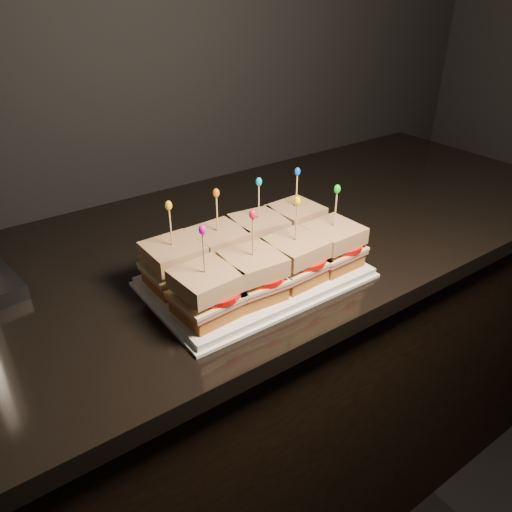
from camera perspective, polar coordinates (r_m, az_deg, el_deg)
cabinet at (r=1.30m, az=-13.93°, el=-20.54°), size 2.49×0.68×0.86m
granite_slab at (r=1.00m, az=-17.00°, el=-3.73°), size 2.53×0.72×0.04m
platter at (r=0.95m, az=0.00°, el=-2.42°), size 0.39×0.24×0.02m
platter_rim at (r=0.95m, az=0.00°, el=-2.73°), size 0.41×0.26×0.01m
sandwich_0_bread_bot at (r=0.92m, az=-9.20°, el=-2.45°), size 0.09×0.09×0.03m
sandwich_0_ham at (r=0.91m, az=-9.29°, el=-1.56°), size 0.10×0.10×0.01m
sandwich_0_cheese at (r=0.90m, az=-9.32°, el=-1.18°), size 0.10×0.10×0.01m
sandwich_0_tomato at (r=0.90m, az=-8.51°, el=-0.70°), size 0.09×0.09×0.01m
sandwich_0_bread_top at (r=0.89m, az=-9.47°, el=0.36°), size 0.09×0.09×0.03m
sandwich_0_pick at (r=0.87m, az=-9.71°, el=3.00°), size 0.00×0.00×0.09m
sandwich_0_frill at (r=0.85m, az=-9.97°, el=5.71°), size 0.01×0.01×0.02m
sandwich_1_bread_bot at (r=0.95m, az=-4.24°, el=-0.73°), size 0.09×0.09×0.03m
sandwich_1_ham at (r=0.94m, az=-4.28°, el=0.14°), size 0.10×0.10×0.01m
sandwich_1_cheese at (r=0.94m, az=-4.29°, el=0.51°), size 0.11×0.10×0.01m
sandwich_1_tomato at (r=0.94m, az=-3.50°, el=0.98°), size 0.09×0.09×0.01m
sandwich_1_bread_top at (r=0.93m, az=-4.36°, el=2.01°), size 0.10×0.10×0.03m
sandwich_1_pick at (r=0.91m, az=-4.47°, el=4.57°), size 0.00×0.00×0.09m
sandwich_1_frill at (r=0.89m, az=-4.58°, el=7.20°), size 0.01×0.01×0.02m
sandwich_2_bread_bot at (r=1.00m, az=0.31°, el=0.85°), size 0.10×0.10×0.03m
sandwich_2_ham at (r=0.99m, az=0.31°, el=1.69°), size 0.11×0.11×0.01m
sandwich_2_cheese at (r=0.99m, az=0.31°, el=2.05°), size 0.11×0.11×0.01m
sandwich_2_tomato at (r=0.98m, az=1.08°, el=2.50°), size 0.09×0.09×0.01m
sandwich_2_bread_top at (r=0.97m, az=0.32°, el=3.50°), size 0.10×0.10×0.03m
sandwich_2_pick at (r=0.95m, az=0.32°, el=5.97°), size 0.00×0.00×0.09m
sandwich_2_frill at (r=0.94m, az=0.33°, el=8.49°), size 0.01×0.01×0.02m
sandwich_3_bread_bot at (r=1.05m, az=4.44°, el=2.28°), size 0.10×0.10×0.03m
sandwich_3_ham at (r=1.04m, az=4.48°, el=3.09°), size 0.11×0.10×0.01m
sandwich_3_cheese at (r=1.04m, az=4.49°, el=3.44°), size 0.11×0.10×0.01m
sandwich_3_tomato at (r=1.04m, az=5.23°, el=3.86°), size 0.09×0.09×0.01m
sandwich_3_bread_top at (r=1.03m, az=4.55°, el=4.83°), size 0.10×0.10×0.03m
sandwich_3_pick at (r=1.01m, az=4.66°, el=7.20°), size 0.00×0.00×0.09m
sandwich_3_frill at (r=0.99m, az=4.76°, el=9.60°), size 0.01×0.01×0.02m
sandwich_4_bread_bot at (r=0.83m, az=-5.63°, el=-5.80°), size 0.10×0.10×0.03m
sandwich_4_ham at (r=0.82m, az=-5.68°, el=-4.85°), size 0.11×0.10×0.01m
sandwich_4_cheese at (r=0.82m, az=-5.71°, el=-4.45°), size 0.11×0.11×0.01m
sandwich_4_tomato at (r=0.81m, az=-4.79°, el=-3.93°), size 0.09×0.09×0.01m
sandwich_4_bread_top at (r=0.80m, az=-5.80°, el=-2.81°), size 0.10×0.10×0.03m
sandwich_4_pick at (r=0.78m, az=-5.97°, el=0.04°), size 0.00×0.00×0.09m
sandwich_4_frill at (r=0.76m, az=-6.15°, el=2.99°), size 0.01×0.01×0.02m
sandwich_5_bread_bot at (r=0.87m, az=-0.35°, el=-3.75°), size 0.10×0.10×0.03m
sandwich_5_ham at (r=0.86m, az=-0.35°, el=-2.83°), size 0.11×0.10×0.01m
sandwich_5_cheese at (r=0.86m, az=-0.36°, el=-2.44°), size 0.11×0.11×0.01m
sandwich_5_tomato at (r=0.86m, az=0.53°, el=-1.94°), size 0.09×0.09×0.01m
sandwich_5_bread_top at (r=0.85m, az=-0.36°, el=-0.84°), size 0.10×0.10×0.03m
sandwich_5_pick at (r=0.82m, az=-0.37°, el=1.91°), size 0.00×0.00×0.09m
sandwich_5_frill at (r=0.80m, az=-0.38°, el=4.75°), size 0.01×0.01×0.02m
sandwich_6_bread_bot at (r=0.92m, az=4.39°, el=-1.88°), size 0.10×0.10×0.03m
sandwich_6_ham at (r=0.91m, az=4.43°, el=-0.99°), size 0.11×0.10×0.01m
sandwich_6_cheese at (r=0.91m, az=4.44°, el=-0.61°), size 0.11×0.10×0.01m
sandwich_6_tomato at (r=0.91m, az=5.29°, el=-0.13°), size 0.09×0.09×0.01m
sandwich_6_bread_top at (r=0.90m, az=4.51°, el=0.93°), size 0.10×0.10×0.03m
sandwich_6_pick at (r=0.87m, az=4.63°, el=3.56°), size 0.00×0.00×0.09m
sandwich_6_frill at (r=0.86m, az=4.75°, el=6.27°), size 0.01×0.01×0.02m
sandwich_7_bread_bot at (r=0.98m, az=8.61°, el=-0.19°), size 0.09×0.09×0.03m
sandwich_7_ham at (r=0.97m, az=8.69°, el=0.67°), size 0.10×0.10×0.01m
sandwich_7_cheese at (r=0.97m, az=8.72°, el=1.03°), size 0.11×0.10×0.01m
sandwich_7_tomato at (r=0.97m, az=9.51°, el=1.48°), size 0.09×0.09×0.01m
sandwich_7_bread_top at (r=0.95m, az=8.84°, el=2.50°), size 0.10×0.10×0.03m
sandwich_7_pick at (r=0.93m, az=9.06°, el=5.00°), size 0.00×0.00×0.09m
sandwich_7_frill at (r=0.91m, az=9.28°, el=7.56°), size 0.01×0.01×0.02m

